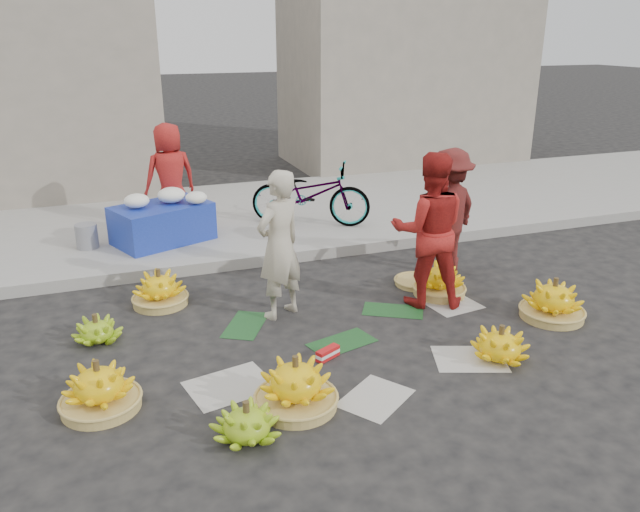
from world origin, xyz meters
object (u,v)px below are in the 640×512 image
object	(u,v)px
banana_bunch_0	(99,388)
vendor_cream	(279,245)
flower_table	(163,220)
bicycle	(310,194)
banana_bunch_4	(553,301)

from	to	relation	value
banana_bunch_0	vendor_cream	bearing A→B (deg)	32.77
vendor_cream	flower_table	xyz separation A→B (m)	(-0.92, 2.58, -0.37)
bicycle	banana_bunch_0	bearing A→B (deg)	169.42
banana_bunch_0	bicycle	xyz separation A→B (m)	(3.13, 3.86, 0.40)
vendor_cream	bicycle	world-z (taller)	vendor_cream
flower_table	bicycle	distance (m)	2.18
banana_bunch_4	bicycle	xyz separation A→B (m)	(-1.43, 3.71, 0.39)
banana_bunch_4	vendor_cream	xyz separation A→B (m)	(-2.69, 1.05, 0.60)
bicycle	flower_table	bearing A→B (deg)	120.45
banana_bunch_0	banana_bunch_4	world-z (taller)	banana_bunch_4
flower_table	bicycle	xyz separation A→B (m)	(2.18, 0.08, 0.17)
banana_bunch_0	flower_table	xyz separation A→B (m)	(0.95, 3.78, 0.23)
banana_bunch_4	flower_table	world-z (taller)	flower_table
vendor_cream	flower_table	size ratio (longest dim) A/B	1.09
bicycle	banana_bunch_4	bearing A→B (deg)	-130.43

